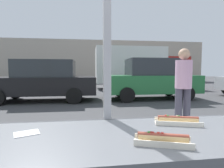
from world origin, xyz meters
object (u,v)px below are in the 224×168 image
(hotdog_tray_near, at_px, (163,139))
(box_truck, at_px, (139,67))
(parked_car_green, at_px, (151,79))
(parked_car_black, at_px, (43,81))
(pedestrian, at_px, (183,84))
(hotdog_tray_far, at_px, (178,120))

(hotdog_tray_near, height_order, box_truck, box_truck)
(parked_car_green, bearing_deg, parked_car_black, -180.00)
(hotdog_tray_near, relative_size, pedestrian, 0.16)
(hotdog_tray_near, relative_size, hotdog_tray_far, 0.93)
(hotdog_tray_near, bearing_deg, parked_car_black, 107.25)
(parked_car_black, bearing_deg, hotdog_tray_near, -72.75)
(hotdog_tray_near, xyz_separation_m, hotdog_tray_far, (0.22, 0.28, -0.00))
(box_truck, bearing_deg, hotdog_tray_near, -105.65)
(hotdog_tray_near, xyz_separation_m, pedestrian, (1.55, 2.59, 0.05))
(parked_car_black, bearing_deg, box_truck, 40.94)
(hotdog_tray_far, bearing_deg, box_truck, 74.98)
(hotdog_tray_far, bearing_deg, pedestrian, 59.97)
(hotdog_tray_near, height_order, parked_car_green, parked_car_green)
(box_truck, bearing_deg, hotdog_tray_far, -105.02)
(hotdog_tray_near, xyz_separation_m, parked_car_black, (-2.27, 7.30, -0.12))
(box_truck, height_order, pedestrian, box_truck)
(parked_car_black, height_order, pedestrian, parked_car_black)
(pedestrian, bearing_deg, hotdog_tray_near, -120.98)
(hotdog_tray_far, relative_size, box_truck, 0.04)
(parked_car_green, bearing_deg, hotdog_tray_near, -109.52)
(parked_car_green, bearing_deg, box_truck, 80.34)
(pedestrian, bearing_deg, parked_car_black, 129.03)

